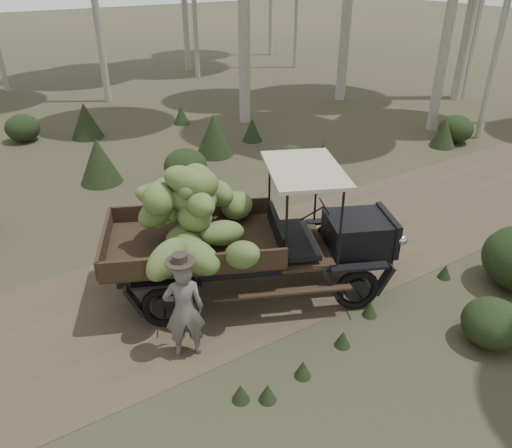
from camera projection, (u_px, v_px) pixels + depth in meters
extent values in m
plane|color=#473D2B|center=(194.00, 292.00, 9.62)|extent=(120.00, 120.00, 0.00)
cube|color=brown|center=(194.00, 292.00, 9.62)|extent=(70.00, 4.00, 0.01)
cube|color=black|center=(356.00, 232.00, 9.46)|extent=(1.43, 1.40, 0.61)
cube|color=black|center=(387.00, 230.00, 9.54)|extent=(0.55, 1.05, 0.68)
cube|color=black|center=(277.00, 233.00, 9.21)|extent=(0.71, 1.44, 0.61)
cube|color=#38281C|center=(193.00, 244.00, 9.06)|extent=(3.62, 3.07, 0.09)
cube|color=#38281C|center=(191.00, 210.00, 9.83)|extent=(2.84, 1.32, 0.35)
cube|color=#38281C|center=(195.00, 265.00, 8.11)|extent=(2.84, 1.32, 0.35)
cube|color=#38281C|center=(105.00, 241.00, 8.77)|extent=(0.87, 1.83, 0.35)
cube|color=#C0B59F|center=(305.00, 170.00, 8.68)|extent=(1.92, 2.23, 0.07)
cube|color=black|center=(253.00, 248.00, 9.77)|extent=(4.66, 2.17, 0.20)
cube|color=black|center=(259.00, 271.00, 9.05)|extent=(4.66, 2.17, 0.20)
torus|color=black|center=(330.00, 241.00, 10.52)|extent=(0.82, 0.48, 0.84)
torus|color=black|center=(357.00, 290.00, 8.99)|extent=(0.82, 0.48, 0.84)
torus|color=black|center=(166.00, 253.00, 10.08)|extent=(0.82, 0.48, 0.84)
torus|color=black|center=(165.00, 307.00, 8.55)|extent=(0.82, 0.48, 0.84)
sphere|color=beige|center=(382.00, 215.00, 9.95)|extent=(0.20, 0.20, 0.20)
sphere|color=beige|center=(402.00, 240.00, 9.09)|extent=(0.20, 0.20, 0.20)
ellipsoid|color=#5D713B|center=(222.00, 233.00, 8.77)|extent=(1.01, 0.52, 0.65)
ellipsoid|color=#5D713B|center=(195.00, 217.00, 8.55)|extent=(0.66, 0.81, 0.63)
ellipsoid|color=#5D713B|center=(165.00, 191.00, 8.74)|extent=(0.85, 1.03, 0.63)
ellipsoid|color=#5D713B|center=(201.00, 184.00, 8.42)|extent=(0.85, 0.64, 0.66)
ellipsoid|color=#5D713B|center=(191.00, 237.00, 8.80)|extent=(1.12, 0.97, 0.67)
ellipsoid|color=#5D713B|center=(217.00, 193.00, 9.37)|extent=(0.54, 0.97, 0.63)
ellipsoid|color=#5D713B|center=(193.00, 198.00, 8.55)|extent=(1.08, 0.88, 0.73)
ellipsoid|color=#5D713B|center=(197.00, 181.00, 8.50)|extent=(0.64, 0.81, 0.64)
ellipsoid|color=#5D713B|center=(237.00, 206.00, 9.67)|extent=(0.97, 0.84, 0.68)
ellipsoid|color=#5D713B|center=(181.00, 202.00, 9.03)|extent=(1.16, 1.05, 0.82)
ellipsoid|color=#5D713B|center=(199.00, 204.00, 8.32)|extent=(0.45, 0.83, 0.57)
ellipsoid|color=#5D713B|center=(187.00, 181.00, 8.31)|extent=(1.02, 0.93, 0.72)
ellipsoid|color=#5D713B|center=(196.00, 256.00, 8.20)|extent=(0.94, 1.15, 0.77)
ellipsoid|color=#5D713B|center=(180.00, 200.00, 9.15)|extent=(0.97, 0.76, 0.68)
ellipsoid|color=#5D713B|center=(159.00, 198.00, 8.43)|extent=(0.76, 0.84, 0.58)
ellipsoid|color=#5D713B|center=(190.00, 184.00, 8.45)|extent=(0.83, 0.90, 0.47)
ellipsoid|color=#5D713B|center=(189.00, 249.00, 8.36)|extent=(0.69, 0.91, 0.61)
ellipsoid|color=#5D713B|center=(157.00, 212.00, 8.78)|extent=(0.87, 0.51, 0.71)
ellipsoid|color=#5D713B|center=(160.00, 196.00, 8.56)|extent=(1.00, 0.63, 0.65)
ellipsoid|color=#5D713B|center=(186.00, 181.00, 8.54)|extent=(0.71, 0.86, 0.57)
ellipsoid|color=#5D713B|center=(166.00, 259.00, 7.92)|extent=(1.05, 0.73, 0.83)
ellipsoid|color=#5D713B|center=(242.00, 255.00, 8.08)|extent=(0.62, 0.97, 0.77)
imported|color=#5D5955|center=(184.00, 310.00, 7.76)|extent=(0.74, 0.62, 1.74)
cylinder|color=#342B24|center=(180.00, 262.00, 7.33)|extent=(0.60, 0.60, 0.02)
cylinder|color=#342B24|center=(180.00, 258.00, 7.31)|extent=(0.30, 0.30, 0.14)
cone|color=#233319|center=(444.00, 133.00, 16.72)|extent=(0.86, 0.86, 0.96)
cone|color=#233319|center=(181.00, 115.00, 19.06)|extent=(0.62, 0.62, 0.69)
cone|color=#233319|center=(323.00, 156.00, 14.86)|extent=(0.82, 0.82, 0.91)
ellipsoid|color=#233319|center=(186.00, 166.00, 14.03)|extent=(1.22, 1.22, 0.98)
ellipsoid|color=#233319|center=(23.00, 128.00, 17.23)|extent=(1.16, 1.16, 0.93)
cone|color=#233319|center=(252.00, 130.00, 17.30)|extent=(0.71, 0.71, 0.79)
cone|color=#233319|center=(214.00, 135.00, 15.92)|extent=(1.21, 1.21, 1.34)
ellipsoid|color=#233319|center=(291.00, 155.00, 15.26)|extent=(0.81, 0.81, 0.65)
cone|color=#233319|center=(86.00, 120.00, 17.49)|extent=(1.12, 1.12, 1.25)
cone|color=#233319|center=(99.00, 161.00, 13.98)|extent=(1.19, 1.19, 1.32)
ellipsoid|color=#233319|center=(493.00, 323.00, 8.19)|extent=(1.00, 1.00, 0.80)
ellipsoid|color=#233319|center=(456.00, 129.00, 17.12)|extent=(1.17, 1.17, 0.93)
cone|color=#233319|center=(235.00, 198.00, 13.00)|extent=(0.27, 0.27, 0.30)
cone|color=#233319|center=(370.00, 309.00, 8.93)|extent=(0.27, 0.27, 0.30)
cone|color=#233319|center=(445.00, 271.00, 9.99)|extent=(0.27, 0.27, 0.30)
cone|color=#233319|center=(241.00, 392.00, 7.22)|extent=(0.27, 0.27, 0.30)
cone|color=#233319|center=(268.00, 392.00, 7.23)|extent=(0.27, 0.27, 0.30)
cone|color=#233319|center=(186.00, 211.00, 12.34)|extent=(0.27, 0.27, 0.30)
cone|color=#233319|center=(202.00, 220.00, 11.92)|extent=(0.27, 0.27, 0.30)
cone|color=#233319|center=(303.00, 369.00, 7.64)|extent=(0.27, 0.27, 0.30)
cone|color=#233319|center=(343.00, 339.00, 8.24)|extent=(0.27, 0.27, 0.30)
cone|color=#233319|center=(503.00, 258.00, 10.43)|extent=(0.27, 0.27, 0.30)
cone|color=#233319|center=(499.00, 272.00, 9.98)|extent=(0.27, 0.27, 0.30)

